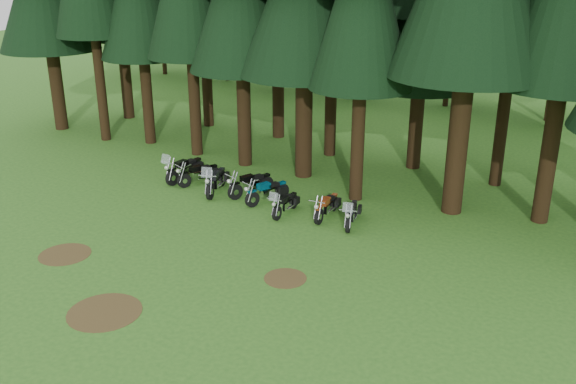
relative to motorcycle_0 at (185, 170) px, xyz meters
name	(u,v)px	position (x,y,z in m)	size (l,w,h in m)	color
ground	(169,252)	(4.27, -6.09, -0.52)	(120.00, 120.00, 0.00)	#316B20
decid_0	(161,1)	(-17.83, 19.18, 5.38)	(8.00, 7.78, 10.00)	black
decid_1	(227,5)	(-11.72, 19.68, 5.32)	(7.91, 7.69, 9.88)	black
decid_2	(283,22)	(-6.17, 18.69, 4.44)	(6.72, 6.53, 8.40)	black
decid_3	(358,34)	(-0.45, 19.04, 4.00)	(6.12, 5.95, 7.65)	black
decid_4	(454,40)	(5.85, 20.24, 3.85)	(5.93, 5.76, 7.41)	black
decid_5	(568,17)	(12.56, 19.63, 5.72)	(8.45, 8.21, 10.56)	black
dirt_patch_0	(65,254)	(1.27, -8.09, -0.51)	(1.80, 1.80, 0.01)	#4C3D1E
dirt_patch_1	(285,278)	(8.77, -5.59, -0.51)	(1.40, 1.40, 0.01)	#4C3D1E
dirt_patch_2	(105,312)	(5.27, -10.09, -0.51)	(2.20, 2.20, 0.01)	#4C3D1E
motorcycle_0	(185,170)	(0.00, 0.00, 0.00)	(0.50, 2.45, 1.54)	black
motorcycle_1	(199,174)	(0.87, -0.04, -0.06)	(0.94, 2.07, 0.89)	black
motorcycle_2	(216,181)	(2.17, -0.53, 0.00)	(1.10, 2.40, 1.54)	black
motorcycle_3	(251,185)	(3.66, 0.00, -0.04)	(0.97, 2.20, 0.94)	black
motorcycle_4	(267,192)	(4.73, -0.35, -0.06)	(0.92, 2.11, 0.90)	black
motorcycle_5	(285,204)	(6.01, -1.04, -0.10)	(0.39, 1.99, 1.25)	black
motorcycle_6	(327,207)	(7.57, -0.46, -0.08)	(0.36, 2.12, 0.86)	black
motorcycle_7	(351,214)	(8.74, -0.64, -0.08)	(0.84, 2.06, 1.31)	black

